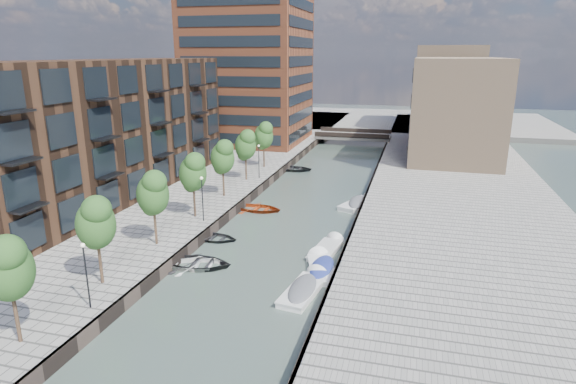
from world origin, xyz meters
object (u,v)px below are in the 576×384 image
at_px(sloop_2, 259,211).
at_px(sloop_1, 215,240).
at_px(bridge, 353,136).
at_px(sloop_3, 201,268).
at_px(tree_0, 8,266).
at_px(motorboat_3, 321,267).
at_px(tree_3, 193,171).
at_px(motorboat_1, 305,288).
at_px(sloop_4, 294,171).
at_px(tree_6, 264,135).
at_px(sloop_0, 199,267).
at_px(tree_5, 245,144).
at_px(tree_4, 223,156).
at_px(tree_2, 153,192).
at_px(tree_1, 95,221).
at_px(car, 413,144).
at_px(motorboat_4, 360,203).

bearing_deg(sloop_2, sloop_1, 175.65).
relative_size(bridge, sloop_3, 2.81).
bearing_deg(bridge, tree_0, -97.13).
distance_m(sloop_2, motorboat_3, 15.08).
relative_size(tree_3, motorboat_1, 1.07).
bearing_deg(sloop_4, sloop_2, -179.93).
bearing_deg(sloop_2, bridge, -2.52).
distance_m(tree_6, sloop_0, 29.88).
bearing_deg(tree_3, tree_5, 90.00).
bearing_deg(tree_3, tree_4, 90.00).
bearing_deg(tree_4, tree_6, 90.00).
height_order(tree_4, sloop_0, tree_4).
height_order(tree_2, sloop_2, tree_2).
distance_m(tree_1, tree_3, 14.00).
height_order(tree_0, sloop_3, tree_0).
bearing_deg(motorboat_3, sloop_1, 160.99).
distance_m(motorboat_1, car, 49.27).
bearing_deg(tree_0, tree_3, 90.00).
distance_m(bridge, motorboat_4, 36.94).
distance_m(sloop_4, motorboat_4, 17.19).
distance_m(tree_3, sloop_2, 9.02).
bearing_deg(tree_6, tree_5, -90.00).
xyz_separation_m(sloop_1, motorboat_4, (10.99, 13.26, 0.23)).
bearing_deg(tree_0, sloop_3, 71.33).
bearing_deg(motorboat_4, tree_1, -119.89).
relative_size(tree_5, tree_6, 1.00).
height_order(tree_6, motorboat_1, tree_6).
xyz_separation_m(tree_3, motorboat_1, (12.82, -9.85, -5.09)).
distance_m(tree_4, motorboat_3, 19.38).
height_order(tree_3, motorboat_3, tree_3).
distance_m(tree_6, sloop_1, 24.53).
xyz_separation_m(tree_0, motorboat_3, (13.21, 14.77, -5.10)).
bearing_deg(tree_6, motorboat_4, -36.68).
height_order(tree_6, motorboat_4, tree_6).
bearing_deg(sloop_4, motorboat_4, -144.21).
bearing_deg(sloop_3, car, -31.50).
bearing_deg(tree_2, sloop_0, -15.30).
relative_size(sloop_2, car, 1.10).
bearing_deg(bridge, sloop_4, -102.57).
bearing_deg(bridge, sloop_3, -94.33).
bearing_deg(tree_4, sloop_0, -74.86).
height_order(tree_3, sloop_0, tree_3).
relative_size(tree_1, sloop_1, 1.45).
relative_size(tree_3, tree_6, 1.00).
relative_size(bridge, sloop_4, 2.57).
relative_size(tree_4, motorboat_3, 1.09).
height_order(sloop_4, motorboat_4, motorboat_4).
relative_size(sloop_3, motorboat_1, 0.83).
bearing_deg(tree_1, sloop_2, 77.89).
relative_size(bridge, tree_5, 2.18).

